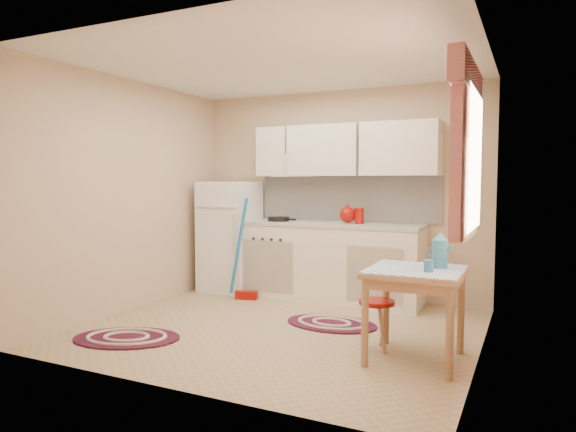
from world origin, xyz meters
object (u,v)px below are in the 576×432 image
Objects in this scene: fridge at (230,236)px; base_cabinets at (326,263)px; stool at (376,325)px; table at (415,315)px.

fridge is 1.33m from base_cabinets.
fridge reaches higher than base_cabinets.
fridge is 2.80m from stool.
fridge is 0.62× the size of base_cabinets.
table is 1.71× the size of stool.
table is (2.68, -1.56, -0.34)m from fridge.
base_cabinets is (1.30, 0.05, -0.26)m from fridge.
base_cabinets reaches higher than stool.
base_cabinets is at bearing 2.19° from fridge.
table is at bearing -30.24° from fridge.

